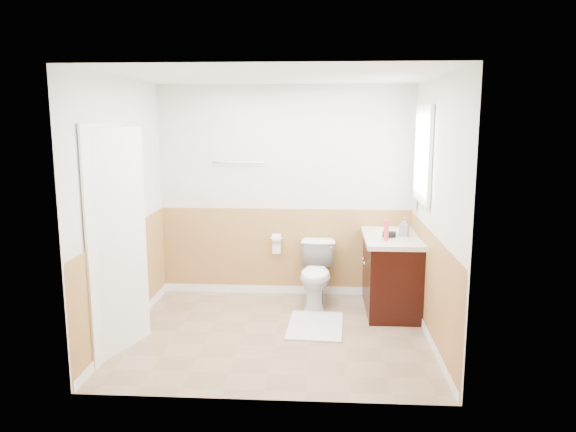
# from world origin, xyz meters

# --- Properties ---
(floor) EXTENTS (3.00, 3.00, 0.00)m
(floor) POSITION_xyz_m (0.00, 0.00, 0.00)
(floor) COLOR #8C7051
(floor) RESTS_ON ground
(ceiling) EXTENTS (3.00, 3.00, 0.00)m
(ceiling) POSITION_xyz_m (0.00, 0.00, 2.50)
(ceiling) COLOR white
(ceiling) RESTS_ON floor
(wall_back) EXTENTS (3.00, 0.00, 3.00)m
(wall_back) POSITION_xyz_m (0.00, 1.30, 1.25)
(wall_back) COLOR silver
(wall_back) RESTS_ON floor
(wall_front) EXTENTS (3.00, 0.00, 3.00)m
(wall_front) POSITION_xyz_m (0.00, -1.30, 1.25)
(wall_front) COLOR silver
(wall_front) RESTS_ON floor
(wall_left) EXTENTS (0.00, 3.00, 3.00)m
(wall_left) POSITION_xyz_m (-1.50, 0.00, 1.25)
(wall_left) COLOR silver
(wall_left) RESTS_ON floor
(wall_right) EXTENTS (0.00, 3.00, 3.00)m
(wall_right) POSITION_xyz_m (1.50, 0.00, 1.25)
(wall_right) COLOR silver
(wall_right) RESTS_ON floor
(wainscot_back) EXTENTS (3.00, 0.00, 3.00)m
(wainscot_back) POSITION_xyz_m (0.00, 1.29, 0.50)
(wainscot_back) COLOR #B68449
(wainscot_back) RESTS_ON floor
(wainscot_front) EXTENTS (3.00, 0.00, 3.00)m
(wainscot_front) POSITION_xyz_m (0.00, -1.29, 0.50)
(wainscot_front) COLOR #B68449
(wainscot_front) RESTS_ON floor
(wainscot_left) EXTENTS (0.00, 2.60, 2.60)m
(wainscot_left) POSITION_xyz_m (-1.49, 0.00, 0.50)
(wainscot_left) COLOR #B68449
(wainscot_left) RESTS_ON floor
(wainscot_right) EXTENTS (0.00, 2.60, 2.60)m
(wainscot_right) POSITION_xyz_m (1.49, 0.00, 0.50)
(wainscot_right) COLOR #B68449
(wainscot_right) RESTS_ON floor
(toilet) EXTENTS (0.44, 0.72, 0.71)m
(toilet) POSITION_xyz_m (0.38, 0.91, 0.36)
(toilet) COLOR white
(toilet) RESTS_ON floor
(bath_mat) EXTENTS (0.59, 0.83, 0.02)m
(bath_mat) POSITION_xyz_m (0.38, 0.22, 0.01)
(bath_mat) COLOR silver
(bath_mat) RESTS_ON floor
(vanity_cabinet) EXTENTS (0.55, 1.10, 0.80)m
(vanity_cabinet) POSITION_xyz_m (1.21, 0.82, 0.40)
(vanity_cabinet) COLOR black
(vanity_cabinet) RESTS_ON floor
(vanity_knob_left) EXTENTS (0.03, 0.03, 0.03)m
(vanity_knob_left) POSITION_xyz_m (0.91, 0.72, 0.55)
(vanity_knob_left) COLOR silver
(vanity_knob_left) RESTS_ON vanity_cabinet
(vanity_knob_right) EXTENTS (0.03, 0.03, 0.03)m
(vanity_knob_right) POSITION_xyz_m (0.91, 0.92, 0.55)
(vanity_knob_right) COLOR silver
(vanity_knob_right) RESTS_ON vanity_cabinet
(countertop) EXTENTS (0.60, 1.15, 0.05)m
(countertop) POSITION_xyz_m (1.20, 0.82, 0.83)
(countertop) COLOR beige
(countertop) RESTS_ON vanity_cabinet
(sink_basin) EXTENTS (0.36, 0.36, 0.02)m
(sink_basin) POSITION_xyz_m (1.21, 0.97, 0.86)
(sink_basin) COLOR white
(sink_basin) RESTS_ON countertop
(faucet) EXTENTS (0.02, 0.02, 0.14)m
(faucet) POSITION_xyz_m (1.39, 0.97, 0.92)
(faucet) COLOR silver
(faucet) RESTS_ON countertop
(lotion_bottle) EXTENTS (0.05, 0.05, 0.22)m
(lotion_bottle) POSITION_xyz_m (1.11, 0.52, 0.96)
(lotion_bottle) COLOR #DC3953
(lotion_bottle) RESTS_ON countertop
(soap_dispenser) EXTENTS (0.12, 0.12, 0.21)m
(soap_dispenser) POSITION_xyz_m (1.33, 0.76, 0.95)
(soap_dispenser) COLOR gray
(soap_dispenser) RESTS_ON countertop
(hair_dryer_body) EXTENTS (0.14, 0.07, 0.07)m
(hair_dryer_body) POSITION_xyz_m (1.16, 0.68, 0.89)
(hair_dryer_body) COLOR black
(hair_dryer_body) RESTS_ON countertop
(hair_dryer_handle) EXTENTS (0.03, 0.03, 0.07)m
(hair_dryer_handle) POSITION_xyz_m (1.13, 0.70, 0.86)
(hair_dryer_handle) COLOR black
(hair_dryer_handle) RESTS_ON countertop
(mirror_panel) EXTENTS (0.02, 0.35, 0.90)m
(mirror_panel) POSITION_xyz_m (1.48, 1.10, 1.55)
(mirror_panel) COLOR silver
(mirror_panel) RESTS_ON wall_right
(window_frame) EXTENTS (0.04, 0.80, 1.00)m
(window_frame) POSITION_xyz_m (1.47, 0.59, 1.75)
(window_frame) COLOR white
(window_frame) RESTS_ON wall_right
(window_glass) EXTENTS (0.01, 0.70, 0.90)m
(window_glass) POSITION_xyz_m (1.49, 0.59, 1.75)
(window_glass) COLOR white
(window_glass) RESTS_ON wall_right
(door) EXTENTS (0.29, 0.78, 2.04)m
(door) POSITION_xyz_m (-1.40, -0.45, 1.02)
(door) COLOR white
(door) RESTS_ON wall_left
(door_frame) EXTENTS (0.02, 0.92, 2.10)m
(door_frame) POSITION_xyz_m (-1.48, -0.45, 1.03)
(door_frame) COLOR white
(door_frame) RESTS_ON wall_left
(door_knob) EXTENTS (0.06, 0.06, 0.06)m
(door_knob) POSITION_xyz_m (-1.34, -0.12, 0.95)
(door_knob) COLOR silver
(door_knob) RESTS_ON door
(towel_bar) EXTENTS (0.62, 0.02, 0.02)m
(towel_bar) POSITION_xyz_m (-0.55, 1.25, 1.60)
(towel_bar) COLOR silver
(towel_bar) RESTS_ON wall_back
(tp_holder_bar) EXTENTS (0.14, 0.02, 0.02)m
(tp_holder_bar) POSITION_xyz_m (-0.10, 1.23, 0.70)
(tp_holder_bar) COLOR silver
(tp_holder_bar) RESTS_ON wall_back
(tp_roll) EXTENTS (0.10, 0.11, 0.11)m
(tp_roll) POSITION_xyz_m (-0.10, 1.23, 0.70)
(tp_roll) COLOR white
(tp_roll) RESTS_ON tp_holder_bar
(tp_sheet) EXTENTS (0.10, 0.01, 0.16)m
(tp_sheet) POSITION_xyz_m (-0.10, 1.23, 0.59)
(tp_sheet) COLOR white
(tp_sheet) RESTS_ON tp_roll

